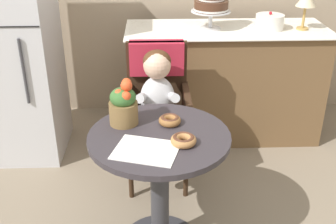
# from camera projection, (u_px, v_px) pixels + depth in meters

# --- Properties ---
(cafe_table) EXTENTS (0.72, 0.72, 0.72)m
(cafe_table) POSITION_uv_depth(u_px,v_px,m) (160.00, 170.00, 2.18)
(cafe_table) COLOR #332D33
(cafe_table) RESTS_ON ground
(wicker_chair) EXTENTS (0.42, 0.45, 0.95)m
(wicker_chair) POSITION_uv_depth(u_px,v_px,m) (157.00, 92.00, 2.76)
(wicker_chair) COLOR #332114
(wicker_chair) RESTS_ON ground
(seated_child) EXTENTS (0.27, 0.32, 0.73)m
(seated_child) POSITION_uv_depth(u_px,v_px,m) (157.00, 96.00, 2.60)
(seated_child) COLOR silver
(seated_child) RESTS_ON ground
(paper_napkin) EXTENTS (0.35, 0.30, 0.00)m
(paper_napkin) POSITION_uv_depth(u_px,v_px,m) (146.00, 150.00, 1.95)
(paper_napkin) COLOR white
(paper_napkin) RESTS_ON cafe_table
(donut_front) EXTENTS (0.12, 0.12, 0.04)m
(donut_front) POSITION_uv_depth(u_px,v_px,m) (184.00, 140.00, 1.99)
(donut_front) COLOR #AD7542
(donut_front) RESTS_ON cafe_table
(donut_mid) EXTENTS (0.12, 0.12, 0.04)m
(donut_mid) POSITION_uv_depth(u_px,v_px,m) (170.00, 120.00, 2.17)
(donut_mid) COLOR #936033
(donut_mid) RESTS_ON cafe_table
(flower_vase) EXTENTS (0.15, 0.15, 0.25)m
(flower_vase) POSITION_uv_depth(u_px,v_px,m) (123.00, 104.00, 2.14)
(flower_vase) COLOR brown
(flower_vase) RESTS_ON cafe_table
(display_counter) EXTENTS (1.56, 0.62, 0.90)m
(display_counter) POSITION_uv_depth(u_px,v_px,m) (224.00, 82.00, 3.38)
(display_counter) COLOR brown
(display_counter) RESTS_ON ground
(tiered_cake_stand) EXTENTS (0.30, 0.30, 0.34)m
(tiered_cake_stand) POSITION_uv_depth(u_px,v_px,m) (211.00, 2.00, 3.09)
(tiered_cake_stand) COLOR silver
(tiered_cake_stand) RESTS_ON display_counter
(round_layer_cake) EXTENTS (0.21, 0.21, 0.13)m
(round_layer_cake) POSITION_uv_depth(u_px,v_px,m) (270.00, 22.00, 3.15)
(round_layer_cake) COLOR white
(round_layer_cake) RESTS_ON display_counter
(table_lamp) EXTENTS (0.15, 0.15, 0.28)m
(table_lamp) POSITION_uv_depth(u_px,v_px,m) (306.00, 1.00, 3.07)
(table_lamp) COLOR #B28C47
(table_lamp) RESTS_ON display_counter
(refrigerator) EXTENTS (0.64, 0.63, 1.70)m
(refrigerator) POSITION_uv_depth(u_px,v_px,m) (9.00, 45.00, 2.97)
(refrigerator) COLOR silver
(refrigerator) RESTS_ON ground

